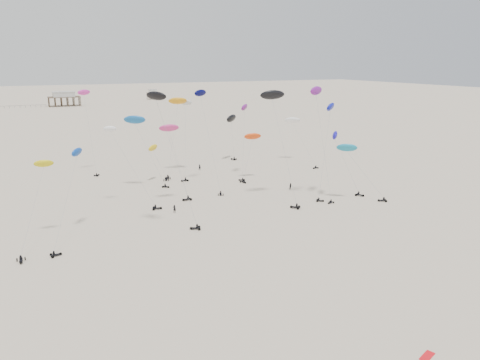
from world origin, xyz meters
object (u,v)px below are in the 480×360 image
rig_0 (251,146)px  spectator_0 (175,213)px  pavilion_small (153,95)px  rig_9 (296,126)px  rig_4 (342,152)px  pavilion_main (64,100)px

rig_0 → spectator_0: rig_0 is taller
pavilion_small → rig_9: 253.15m
rig_4 → rig_9: (11.79, 38.86, 0.35)m
rig_0 → rig_4: 26.27m
pavilion_main → rig_4: size_ratio=1.37×
pavilion_small → rig_9: (-22.14, -252.08, 7.26)m
pavilion_main → spectator_0: bearing=-90.5°
rig_0 → rig_9: (23.13, 15.20, 1.89)m
pavilion_small → spectator_0: bearing=-104.2°
pavilion_main → pavilion_small: pavilion_main is taller
rig_4 → rig_9: size_ratio=0.84×
pavilion_small → rig_9: size_ratio=0.50×
rig_4 → rig_9: rig_4 is taller
pavilion_main → pavilion_small: size_ratio=2.33×
pavilion_main → rig_9: (47.86, -222.08, 6.52)m
rig_0 → rig_4: rig_4 is taller
pavilion_small → rig_4: (-33.93, -290.94, 6.91)m
rig_9 → pavilion_small: bearing=-19.6°
pavilion_small → rig_0: bearing=-99.6°
pavilion_main → rig_0: 238.61m
pavilion_small → rig_0: (-45.26, -267.28, 5.37)m
rig_4 → spectator_0: (-38.27, 4.87, -10.40)m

